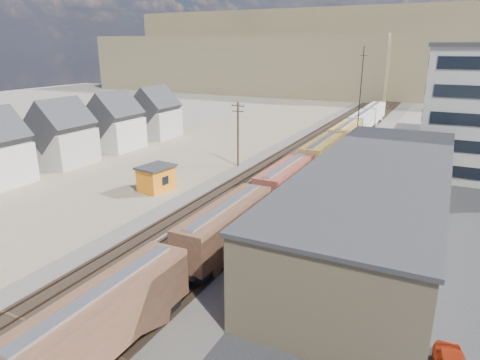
% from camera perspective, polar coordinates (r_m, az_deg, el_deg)
% --- Properties ---
extents(ground, '(300.00, 300.00, 0.00)m').
position_cam_1_polar(ground, '(31.44, -22.29, -18.94)').
color(ground, '#6B6356').
rests_on(ground, ground).
extents(ballast_bed, '(18.00, 200.00, 0.06)m').
position_cam_1_polar(ballast_bed, '(71.20, 8.78, 2.60)').
color(ballast_bed, '#4C4742').
rests_on(ballast_bed, ground).
extents(dirt_yard, '(24.00, 180.00, 0.03)m').
position_cam_1_polar(dirt_yard, '(71.20, -9.31, 2.56)').
color(dirt_yard, '#74654F').
rests_on(dirt_yard, ground).
extents(asphalt_lot, '(26.00, 120.00, 0.04)m').
position_cam_1_polar(asphalt_lot, '(53.92, 26.43, -3.95)').
color(asphalt_lot, '#232326').
rests_on(asphalt_lot, ground).
extents(rail_tracks, '(11.40, 200.00, 0.24)m').
position_cam_1_polar(rail_tracks, '(71.34, 8.36, 2.71)').
color(rail_tracks, black).
rests_on(rail_tracks, ground).
extents(freight_train, '(3.00, 119.74, 4.46)m').
position_cam_1_polar(freight_train, '(58.17, 8.78, 2.07)').
color(freight_train, black).
rests_on(freight_train, ground).
extents(warehouse, '(12.40, 40.40, 7.25)m').
position_cam_1_polar(warehouse, '(43.59, 17.67, -2.63)').
color(warehouse, tan).
rests_on(warehouse, ground).
extents(utility_pole_north, '(2.20, 0.32, 10.00)m').
position_cam_1_polar(utility_pole_north, '(65.86, -0.27, 6.30)').
color(utility_pole_north, '#382619').
rests_on(utility_pole_north, ground).
extents(radio_mast, '(1.20, 0.16, 18.00)m').
position_cam_1_polar(radio_mast, '(77.67, 15.68, 10.23)').
color(radio_mast, black).
rests_on(radio_mast, ground).
extents(townhouse_row, '(8.15, 68.16, 10.47)m').
position_cam_1_polar(townhouse_row, '(69.35, -26.35, 4.24)').
color(townhouse_row, '#B7B2A8').
rests_on(townhouse_row, ground).
extents(hills_north, '(265.00, 80.00, 32.00)m').
position_cam_1_polar(hills_north, '(184.89, 20.74, 15.13)').
color(hills_north, brown).
rests_on(hills_north, ground).
extents(maintenance_shed, '(4.12, 5.00, 3.34)m').
position_cam_1_polar(maintenance_shed, '(56.28, -11.09, 0.27)').
color(maintenance_shed, orange).
rests_on(maintenance_shed, ground).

